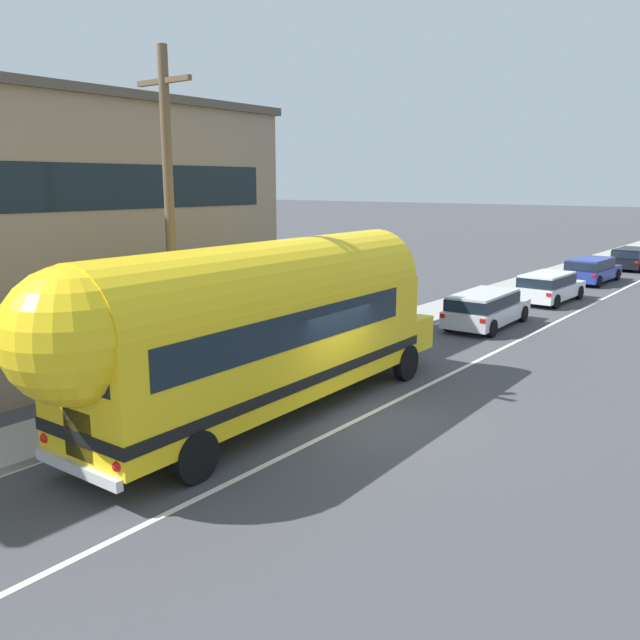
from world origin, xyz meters
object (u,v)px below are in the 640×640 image
(utility_pole, at_px, (170,225))
(car_lead, at_px, (485,307))
(painted_bus, at_px, (255,324))
(car_fourth, at_px, (632,257))
(car_third, at_px, (591,269))
(car_second, at_px, (549,286))

(utility_pole, distance_m, car_lead, 13.60)
(painted_bus, height_order, car_fourth, painted_bus)
(utility_pole, xyz_separation_m, car_fourth, (2.79, 34.53, -3.63))
(car_third, bearing_deg, painted_bus, -89.52)
(car_third, bearing_deg, car_lead, -89.45)
(car_second, height_order, car_fourth, same)
(painted_bus, bearing_deg, car_fourth, 89.72)
(utility_pole, relative_size, painted_bus, 0.68)
(car_lead, distance_m, car_fourth, 21.66)
(car_third, distance_m, car_fourth, 7.42)
(car_second, bearing_deg, car_third, 91.69)
(car_lead, distance_m, car_second, 6.78)
(painted_bus, height_order, car_third, painted_bus)
(painted_bus, relative_size, car_fourth, 2.82)
(utility_pole, relative_size, car_lead, 1.79)
(car_fourth, bearing_deg, car_second, -90.68)
(car_lead, xyz_separation_m, car_second, (0.08, 6.78, -0.01))
(painted_bus, xyz_separation_m, car_lead, (-0.09, 12.76, -1.50))
(utility_pole, distance_m, car_second, 20.15)
(painted_bus, distance_m, car_fourth, 34.45)
(utility_pole, xyz_separation_m, painted_bus, (2.62, 0.11, -2.12))
(car_third, bearing_deg, car_second, -88.31)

